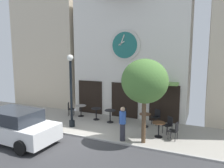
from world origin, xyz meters
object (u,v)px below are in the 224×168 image
object	(u,v)px
street_tree	(145,82)
cafe_chair_near_tree	(157,116)
cafe_table_leftmost	(81,109)
cafe_chair_near_lamp	(175,130)
cafe_table_center_right	(96,112)
cafe_chair_outer	(70,108)
cafe_table_rightmost	(145,118)
cafe_chair_under_awning	(124,114)
cafe_table_near_door	(159,127)
cafe_table_center_left	(110,114)
pedestrian_blue	(123,123)
parked_car_white	(15,126)
cafe_chair_mid_row	(169,124)
street_lamp	(71,91)

from	to	relation	value
street_tree	cafe_chair_near_tree	size ratio (longest dim) A/B	4.40
cafe_table_leftmost	cafe_chair_near_lamp	size ratio (longest dim) A/B	0.83
cafe_table_center_right	cafe_chair_outer	xyz separation A→B (m)	(-2.08, 0.11, 0.03)
cafe_table_center_right	cafe_chair_near_tree	size ratio (longest dim) A/B	0.83
cafe_table_rightmost	cafe_chair_under_awning	distance (m)	1.39
cafe_chair_under_awning	cafe_chair_near_tree	world-z (taller)	same
cafe_table_near_door	cafe_chair_under_awning	world-z (taller)	cafe_chair_under_awning
cafe_chair_outer	cafe_chair_near_tree	size ratio (longest dim) A/B	1.00
cafe_table_center_left	pedestrian_blue	xyz separation A→B (m)	(1.69, -2.28, 0.33)
parked_car_white	cafe_chair_mid_row	bearing A→B (deg)	31.18
cafe_table_near_door	parked_car_white	world-z (taller)	parked_car_white
cafe_table_center_right	parked_car_white	size ratio (longest dim) A/B	0.17
cafe_chair_near_tree	parked_car_white	distance (m)	7.72
cafe_chair_mid_row	cafe_chair_under_awning	bearing A→B (deg)	165.43
cafe_table_center_left	cafe_chair_mid_row	distance (m)	3.60
cafe_table_leftmost	pedestrian_blue	xyz separation A→B (m)	(4.03, -2.68, 0.33)
cafe_chair_mid_row	parked_car_white	world-z (taller)	parked_car_white
cafe_chair_mid_row	cafe_chair_near_lamp	bearing A→B (deg)	-62.48
cafe_table_center_left	cafe_chair_near_lamp	xyz separation A→B (m)	(3.99, -1.23, -0.01)
street_lamp	pedestrian_blue	bearing A→B (deg)	-11.65
cafe_table_rightmost	cafe_chair_near_lamp	distance (m)	2.24
cafe_table_near_door	pedestrian_blue	xyz separation A→B (m)	(-1.51, -1.14, 0.34)
street_lamp	cafe_chair_mid_row	bearing A→B (deg)	12.21
cafe_chair_outer	pedestrian_blue	distance (m)	5.44
cafe_chair_outer	pedestrian_blue	size ratio (longest dim) A/B	0.54
cafe_table_near_door	cafe_chair_outer	bearing A→B (deg)	167.62
cafe_table_center_left	cafe_chair_near_tree	world-z (taller)	cafe_chair_near_tree
cafe_table_center_left	parked_car_white	world-z (taller)	parked_car_white
cafe_table_center_right	cafe_chair_near_lamp	world-z (taller)	cafe_chair_near_lamp
cafe_chair_near_lamp	cafe_chair_mid_row	size ratio (longest dim) A/B	1.00
street_lamp	cafe_chair_outer	xyz separation A→B (m)	(-1.40, 1.83, -1.57)
pedestrian_blue	parked_car_white	world-z (taller)	pedestrian_blue
cafe_chair_under_awning	parked_car_white	xyz separation A→B (m)	(-3.81, -4.71, 0.23)
street_lamp	cafe_table_near_door	world-z (taller)	street_lamp
cafe_table_rightmost	cafe_chair_near_lamp	world-z (taller)	cafe_chair_near_lamp
cafe_table_rightmost	cafe_chair_mid_row	world-z (taller)	cafe_chair_mid_row
cafe_table_center_left	cafe_chair_under_awning	bearing A→B (deg)	19.76
street_lamp	parked_car_white	bearing A→B (deg)	-114.51
cafe_table_center_right	pedestrian_blue	size ratio (longest dim) A/B	0.45
cafe_chair_mid_row	cafe_chair_under_awning	size ratio (longest dim) A/B	1.00
cafe_table_near_door	cafe_chair_near_tree	bearing A→B (deg)	105.11
cafe_table_center_right	cafe_table_rightmost	distance (m)	3.20
street_tree	cafe_table_center_right	xyz separation A→B (m)	(-3.71, 2.25, -2.42)
cafe_table_near_door	parked_car_white	distance (m)	7.03
street_tree	pedestrian_blue	bearing A→B (deg)	-170.19
cafe_chair_under_awning	cafe_chair_near_tree	distance (m)	1.95
cafe_table_near_door	parked_car_white	xyz separation A→B (m)	(-6.21, -3.28, 0.24)
cafe_chair_near_lamp	parked_car_white	xyz separation A→B (m)	(-7.00, -3.20, 0.23)
street_tree	pedestrian_blue	xyz separation A→B (m)	(-0.99, -0.17, -2.06)
street_tree	cafe_table_near_door	world-z (taller)	street_tree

